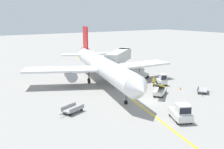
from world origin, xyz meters
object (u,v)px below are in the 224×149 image
object	(u,v)px
baggage_cart_empty_trailing	(202,90)
safety_cone_nose_left	(180,88)
baggage_tug_near_wing	(142,74)
belt_loader_forward_hold	(160,90)
pushback_tug	(181,113)
ground_crew_marshaller	(154,82)
baggage_cart_loaded	(73,109)
baggage_tug_by_cargo_door	(162,80)
jet_bridge	(120,56)
safety_cone_nose_right	(112,80)
airliner	(102,66)

from	to	relation	value
baggage_cart_empty_trailing	safety_cone_nose_left	world-z (taller)	baggage_cart_empty_trailing
baggage_cart_empty_trailing	baggage_tug_near_wing	bearing A→B (deg)	98.81
baggage_tug_near_wing	belt_loader_forward_hold	distance (m)	11.63
pushback_tug	belt_loader_forward_hold	world-z (taller)	belt_loader_forward_hold
ground_crew_marshaller	safety_cone_nose_left	world-z (taller)	ground_crew_marshaller
pushback_tug	baggage_cart_loaded	world-z (taller)	pushback_tug
pushback_tug	baggage_cart_empty_trailing	bearing A→B (deg)	28.20
baggage_tug_by_cargo_door	ground_crew_marshaller	distance (m)	2.05
jet_bridge	belt_loader_forward_hold	size ratio (longest dim) A/B	2.34
baggage_tug_near_wing	baggage_cart_loaded	size ratio (longest dim) A/B	0.67
safety_cone_nose_left	safety_cone_nose_right	distance (m)	13.09
baggage_cart_empty_trailing	safety_cone_nose_left	xyz separation A→B (m)	(-1.71, 3.20, -0.25)
jet_bridge	pushback_tug	bearing A→B (deg)	-109.96
belt_loader_forward_hold	safety_cone_nose_right	world-z (taller)	belt_loader_forward_hold
belt_loader_forward_hold	ground_crew_marshaller	world-z (taller)	belt_loader_forward_hold
pushback_tug	safety_cone_nose_right	world-z (taller)	pushback_tug
baggage_cart_loaded	safety_cone_nose_left	size ratio (longest dim) A/B	8.59
safety_cone_nose_right	airliner	bearing A→B (deg)	-166.61
pushback_tug	baggage_cart_empty_trailing	size ratio (longest dim) A/B	1.16
pushback_tug	safety_cone_nose_right	xyz separation A→B (m)	(3.52, 20.83, -0.77)
airliner	belt_loader_forward_hold	bearing A→B (deg)	-69.21
belt_loader_forward_hold	safety_cone_nose_left	xyz separation A→B (m)	(5.23, 0.46, -0.56)
pushback_tug	safety_cone_nose_right	distance (m)	21.14
belt_loader_forward_hold	baggage_cart_empty_trailing	size ratio (longest dim) A/B	1.38
baggage_tug_by_cargo_door	ground_crew_marshaller	size ratio (longest dim) A/B	1.59
pushback_tug	baggage_tug_near_wing	bearing A→B (deg)	63.13
jet_bridge	pushback_tug	size ratio (longest dim) A/B	2.78
jet_bridge	baggage_cart_loaded	bearing A→B (deg)	-137.94
jet_bridge	safety_cone_nose_right	world-z (taller)	jet_bridge
baggage_cart_empty_trailing	safety_cone_nose_left	distance (m)	3.64
baggage_tug_near_wing	belt_loader_forward_hold	bearing A→B (deg)	-114.82
baggage_tug_near_wing	safety_cone_nose_right	world-z (taller)	baggage_tug_near_wing
baggage_tug_near_wing	baggage_tug_by_cargo_door	size ratio (longest dim) A/B	0.93
baggage_tug_by_cargo_door	safety_cone_nose_right	world-z (taller)	baggage_tug_by_cargo_door
baggage_tug_near_wing	baggage_cart_loaded	xyz separation A→B (m)	(-19.93, -10.14, -0.46)
baggage_tug_near_wing	ground_crew_marshaller	distance (m)	6.50
jet_bridge	safety_cone_nose_right	bearing A→B (deg)	-133.75
baggage_cart_empty_trailing	safety_cone_nose_left	size ratio (longest dim) A/B	7.94
baggage_tug_by_cargo_door	baggage_cart_loaded	bearing A→B (deg)	-168.37
belt_loader_forward_hold	ground_crew_marshaller	xyz separation A→B (m)	(2.63, 4.46, 0.13)
baggage_tug_near_wing	safety_cone_nose_right	distance (m)	6.62
baggage_cart_empty_trailing	safety_cone_nose_left	bearing A→B (deg)	118.11
safety_cone_nose_left	baggage_cart_loaded	bearing A→B (deg)	-179.88
ground_crew_marshaller	safety_cone_nose_right	bearing A→B (deg)	120.74
baggage_cart_empty_trailing	airliner	bearing A→B (deg)	128.97
airliner	pushback_tug	bearing A→B (deg)	-92.73
pushback_tug	baggage_tug_by_cargo_door	xyz separation A→B (m)	(9.82, 13.70, -0.07)
airliner	baggage_tug_by_cargo_door	bearing A→B (deg)	-36.37
ground_crew_marshaller	safety_cone_nose_right	distance (m)	8.35
airliner	jet_bridge	xyz separation A→B (m)	(9.07, 7.42, 0.12)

